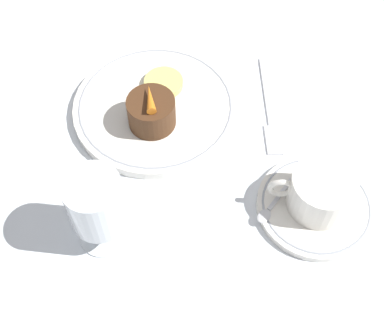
{
  "coord_description": "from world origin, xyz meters",
  "views": [
    {
      "loc": [
        -0.09,
        0.44,
        0.61
      ],
      "look_at": [
        -0.06,
        0.07,
        0.04
      ],
      "focal_mm": 50.0,
      "sensor_mm": 36.0,
      "label": 1
    }
  ],
  "objects_px": {
    "coffee_cup": "(321,191)",
    "fork": "(270,115)",
    "wine_glass": "(97,206)",
    "dinner_plate": "(157,108)",
    "dessert_cake": "(152,112)"
  },
  "relations": [
    {
      "from": "dinner_plate",
      "to": "coffee_cup",
      "type": "height_order",
      "value": "coffee_cup"
    },
    {
      "from": "coffee_cup",
      "to": "fork",
      "type": "bearing_deg",
      "value": -68.12
    },
    {
      "from": "wine_glass",
      "to": "fork",
      "type": "xyz_separation_m",
      "value": [
        -0.21,
        -0.21,
        -0.07
      ]
    },
    {
      "from": "dinner_plate",
      "to": "wine_glass",
      "type": "height_order",
      "value": "wine_glass"
    },
    {
      "from": "fork",
      "to": "dessert_cake",
      "type": "bearing_deg",
      "value": 12.12
    },
    {
      "from": "dessert_cake",
      "to": "coffee_cup",
      "type": "bearing_deg",
      "value": 153.87
    },
    {
      "from": "wine_glass",
      "to": "dessert_cake",
      "type": "bearing_deg",
      "value": -103.37
    },
    {
      "from": "wine_glass",
      "to": "coffee_cup",
      "type": "bearing_deg",
      "value": -167.14
    },
    {
      "from": "coffee_cup",
      "to": "wine_glass",
      "type": "xyz_separation_m",
      "value": [
        0.26,
        0.06,
        0.03
      ]
    },
    {
      "from": "dinner_plate",
      "to": "wine_glass",
      "type": "relative_size",
      "value": 2.01
    },
    {
      "from": "wine_glass",
      "to": "dessert_cake",
      "type": "xyz_separation_m",
      "value": [
        -0.04,
        -0.17,
        -0.04
      ]
    },
    {
      "from": "wine_glass",
      "to": "dinner_plate",
      "type": "bearing_deg",
      "value": -102.11
    },
    {
      "from": "dinner_plate",
      "to": "coffee_cup",
      "type": "bearing_deg",
      "value": 147.45
    },
    {
      "from": "fork",
      "to": "dessert_cake",
      "type": "relative_size",
      "value": 2.73
    },
    {
      "from": "dessert_cake",
      "to": "dinner_plate",
      "type": "bearing_deg",
      "value": -95.05
    }
  ]
}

